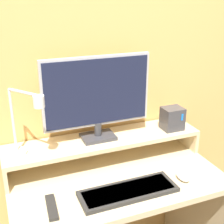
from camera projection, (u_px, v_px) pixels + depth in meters
The scene contains 9 objects.
wall_back at pixel (93, 54), 1.57m from camera, with size 6.00×0.05×2.50m.
desk at pixel (116, 214), 1.58m from camera, with size 1.02×0.56×0.71m.
monitor_shelf at pixel (104, 142), 1.60m from camera, with size 1.02×0.23×0.13m.
monitor at pixel (97, 95), 1.51m from camera, with size 0.54×0.12×0.42m.
desk_lamp at pixel (25, 125), 1.35m from camera, with size 0.17×0.21×0.32m.
router_dock at pixel (172, 119), 1.68m from camera, with size 0.11×0.10×0.12m.
keyboard at pixel (128, 191), 1.38m from camera, with size 0.44×0.15×0.02m.
mouse at pixel (183, 176), 1.48m from camera, with size 0.05×0.09×0.03m.
remote_control at pixel (52, 207), 1.28m from camera, with size 0.05×0.16×0.02m.
Camera 1 is at (-0.49, -0.90, 1.55)m, focal length 50.00 mm.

